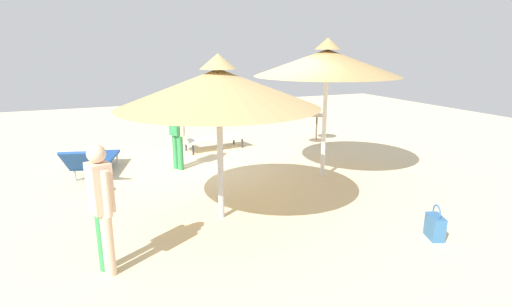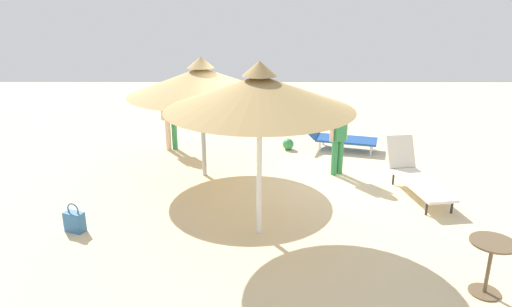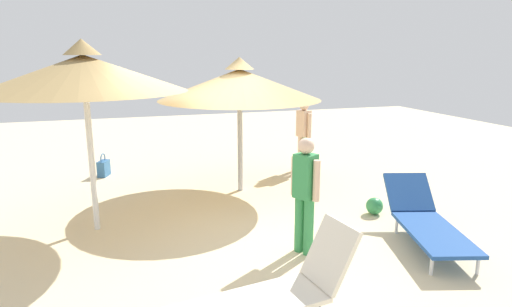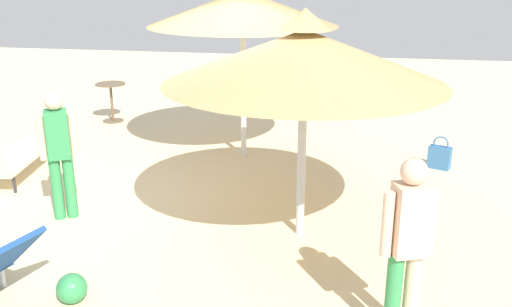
# 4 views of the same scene
# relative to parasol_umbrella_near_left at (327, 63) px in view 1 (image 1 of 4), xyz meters

# --- Properties ---
(ground) EXTENTS (24.00, 24.00, 0.10)m
(ground) POSITION_rel_parasol_umbrella_near_left_xyz_m (-0.27, -1.64, -2.34)
(ground) COLOR beige
(parasol_umbrella_near_left) EXTENTS (2.83, 2.83, 2.75)m
(parasol_umbrella_near_left) POSITION_rel_parasol_umbrella_near_left_xyz_m (0.00, 0.00, 0.00)
(parasol_umbrella_near_left) COLOR white
(parasol_umbrella_near_left) RESTS_ON ground
(parasol_umbrella_near_right) EXTENTS (2.96, 2.96, 2.49)m
(parasol_umbrella_near_right) POSITION_rel_parasol_umbrella_near_left_xyz_m (1.15, -2.54, -0.28)
(parasol_umbrella_near_right) COLOR #B2B2B7
(parasol_umbrella_near_right) RESTS_ON ground
(lounge_chair_edge) EXTENTS (0.84, 2.04, 0.91)m
(lounge_chair_edge) POSITION_rel_parasol_umbrella_near_left_xyz_m (-3.01, -1.64, -1.93)
(lounge_chair_edge) COLOR silver
(lounge_chair_edge) RESTS_ON ground
(lounge_chair_front) EXTENTS (2.06, 1.19, 0.75)m
(lounge_chair_front) POSITION_rel_parasol_umbrella_near_left_xyz_m (-1.88, -4.33, -1.95)
(lounge_chair_front) COLOR #1E478C
(lounge_chair_front) RESTS_ON ground
(person_standing_back) EXTENTS (0.40, 0.31, 1.54)m
(person_standing_back) POSITION_rel_parasol_umbrella_near_left_xyz_m (-1.66, -2.61, -1.43)
(person_standing_back) COLOR #338C4C
(person_standing_back) RESTS_ON ground
(person_standing_center) EXTENTS (0.42, 0.29, 1.55)m
(person_standing_center) POSITION_rel_parasol_umbrella_near_left_xyz_m (2.15, -4.27, -1.42)
(person_standing_center) COLOR #338C4C
(person_standing_center) RESTS_ON ground
(handbag) EXTENTS (0.36, 0.28, 0.50)m
(handbag) POSITION_rel_parasol_umbrella_near_left_xyz_m (2.98, -0.04, -2.11)
(handbag) COLOR #336699
(handbag) RESTS_ON ground
(side_table_round) EXTENTS (0.56, 0.56, 0.74)m
(side_table_round) POSITION_rel_parasol_umbrella_near_left_xyz_m (-2.90, 1.59, -1.78)
(side_table_round) COLOR brown
(side_table_round) RESTS_ON ground
(beach_ball) EXTENTS (0.28, 0.28, 0.28)m
(beach_ball) POSITION_rel_parasol_umbrella_near_left_xyz_m (-0.73, -4.28, -2.15)
(beach_ball) COLOR #338C4C
(beach_ball) RESTS_ON ground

